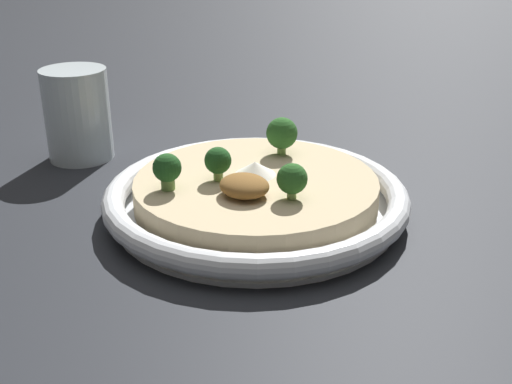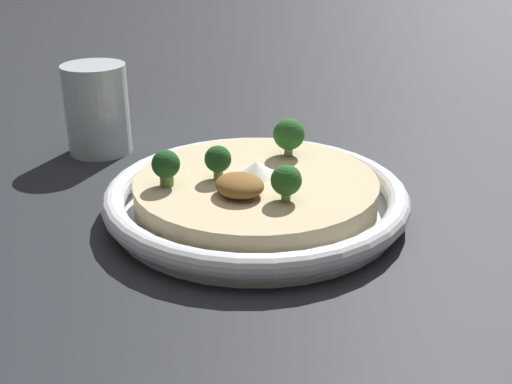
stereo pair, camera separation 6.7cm
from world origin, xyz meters
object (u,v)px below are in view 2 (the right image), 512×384
(broccoli_back_right, at_px, (166,166))
(drinking_glass, at_px, (97,109))
(broccoli_back_left, at_px, (286,181))
(broccoli_front_right, at_px, (289,135))
(risotto_bowl, at_px, (256,196))
(broccoli_back, at_px, (218,160))

(broccoli_back_right, xyz_separation_m, drinking_glass, (0.23, -0.04, -0.00))
(broccoli_back_left, distance_m, broccoli_front_right, 0.12)
(broccoli_back_left, xyz_separation_m, broccoli_back_right, (0.10, 0.07, 0.00))
(broccoli_front_right, xyz_separation_m, broccoli_back_right, (0.01, 0.15, -0.00))
(risotto_bowl, xyz_separation_m, broccoli_back_left, (-0.06, 0.01, 0.04))
(risotto_bowl, height_order, drinking_glass, drinking_glass)
(risotto_bowl, relative_size, broccoli_back_left, 8.88)
(broccoli_back_right, bearing_deg, broccoli_back_left, -146.06)
(broccoli_front_right, bearing_deg, broccoli_back, 93.12)
(broccoli_back_left, bearing_deg, broccoli_back, 12.41)
(risotto_bowl, xyz_separation_m, drinking_glass, (0.28, 0.04, 0.04))
(broccoli_front_right, relative_size, broccoli_back, 1.20)
(broccoli_front_right, bearing_deg, drinking_glass, 24.39)
(broccoli_front_right, bearing_deg, broccoli_back_right, 85.16)
(drinking_glass, bearing_deg, broccoli_back_right, 170.11)
(risotto_bowl, bearing_deg, drinking_glass, 8.23)
(broccoli_back_right, xyz_separation_m, broccoli_back, (-0.02, -0.05, -0.00))
(broccoli_back_right, bearing_deg, broccoli_front_right, -94.84)
(broccoli_back_left, xyz_separation_m, broccoli_front_right, (0.09, -0.08, 0.00))
(broccoli_back_right, distance_m, drinking_glass, 0.24)
(broccoli_back_left, relative_size, broccoli_back_right, 0.96)
(broccoli_back_left, height_order, broccoli_front_right, broccoli_front_right)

